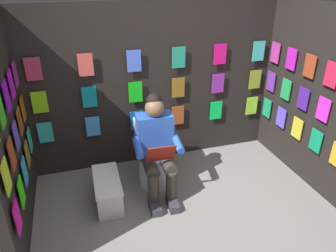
% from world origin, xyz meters
% --- Properties ---
extents(ground_plane, '(30.00, 30.00, 0.00)m').
position_xyz_m(ground_plane, '(0.00, 0.00, 0.00)').
color(ground_plane, gray).
extents(display_wall_back, '(3.29, 0.14, 2.07)m').
position_xyz_m(display_wall_back, '(0.00, -1.71, 1.04)').
color(display_wall_back, black).
rests_on(display_wall_back, ground).
extents(display_wall_left, '(0.14, 1.66, 2.07)m').
position_xyz_m(display_wall_left, '(-1.65, -0.83, 1.04)').
color(display_wall_left, black).
rests_on(display_wall_left, ground).
extents(display_wall_right, '(0.14, 1.66, 2.07)m').
position_xyz_m(display_wall_right, '(1.65, -0.83, 1.04)').
color(display_wall_right, black).
rests_on(display_wall_right, ground).
extents(toilet, '(0.41, 0.56, 0.77)m').
position_xyz_m(toilet, '(0.19, -1.15, 0.33)').
color(toilet, white).
rests_on(toilet, ground).
extents(person_reading, '(0.54, 0.70, 1.19)m').
position_xyz_m(person_reading, '(0.20, -0.93, 0.60)').
color(person_reading, blue).
rests_on(person_reading, ground).
extents(comic_longbox_near, '(0.30, 0.64, 0.32)m').
position_xyz_m(comic_longbox_near, '(0.79, -0.89, 0.16)').
color(comic_longbox_near, white).
rests_on(comic_longbox_near, ground).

